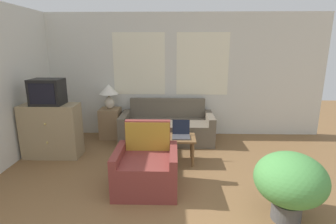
% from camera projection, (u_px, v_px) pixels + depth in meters
% --- Properties ---
extents(wall_back, '(6.39, 0.06, 2.60)m').
position_uv_depth(wall_back, '(174.00, 76.00, 5.63)').
color(wall_back, silver).
rests_on(wall_back, ground_plane).
extents(couch, '(1.88, 0.84, 0.83)m').
position_uv_depth(couch, '(167.00, 128.00, 5.47)').
color(couch, '#665B4C').
rests_on(couch, ground_plane).
extents(armchair, '(0.84, 0.75, 0.90)m').
position_uv_depth(armchair, '(146.00, 169.00, 3.61)').
color(armchair, brown).
rests_on(armchair, ground_plane).
extents(tv_dresser, '(0.97, 0.44, 0.95)m').
position_uv_depth(tv_dresser, '(52.00, 131.00, 4.61)').
color(tv_dresser, '#998460').
rests_on(tv_dresser, ground_plane).
extents(television, '(0.52, 0.39, 0.44)m').
position_uv_depth(television, '(47.00, 92.00, 4.44)').
color(television, black).
rests_on(television, tv_dresser).
extents(side_table, '(0.42, 0.42, 0.64)m').
position_uv_depth(side_table, '(110.00, 123.00, 5.61)').
color(side_table, '#937551').
rests_on(side_table, ground_plane).
extents(table_lamp, '(0.39, 0.39, 0.52)m').
position_uv_depth(table_lamp, '(109.00, 93.00, 5.44)').
color(table_lamp, beige).
rests_on(table_lamp, side_table).
extents(coffee_table, '(0.86, 0.47, 0.44)m').
position_uv_depth(coffee_table, '(169.00, 141.00, 4.39)').
color(coffee_table, brown).
rests_on(coffee_table, ground_plane).
extents(laptop, '(0.29, 0.32, 0.26)m').
position_uv_depth(laptop, '(181.00, 133.00, 4.39)').
color(laptop, '#47474C').
rests_on(laptop, coffee_table).
extents(cup_navy, '(0.10, 0.10, 0.10)m').
position_uv_depth(cup_navy, '(160.00, 136.00, 4.27)').
color(cup_navy, teal).
rests_on(cup_navy, coffee_table).
extents(book_red, '(0.23, 0.17, 0.04)m').
position_uv_depth(book_red, '(155.00, 134.00, 4.45)').
color(book_red, '#2D2D33').
rests_on(book_red, coffee_table).
extents(potted_plant, '(0.78, 0.78, 0.80)m').
position_uv_depth(potted_plant, '(289.00, 181.00, 2.88)').
color(potted_plant, '#4C4C4C').
rests_on(potted_plant, ground_plane).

